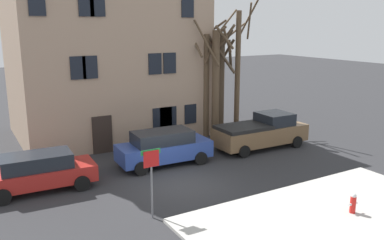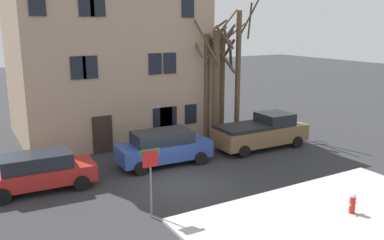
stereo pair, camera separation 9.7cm
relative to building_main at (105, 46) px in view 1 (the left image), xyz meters
name	(u,v)px [view 1 (the left image)]	position (x,y,z in m)	size (l,w,h in m)	color
ground_plane	(183,184)	(-0.17, -10.51, -5.67)	(120.00, 120.00, 0.00)	#2D2D30
sidewalk_slab	(365,235)	(2.93, -17.65, -5.61)	(10.90, 8.78, 0.12)	#B7B5AD
building_main	(105,46)	(0.00, 0.00, 0.00)	(11.64, 8.85, 11.19)	tan
tree_bare_near	(206,78)	(5.04, -4.09, -1.92)	(3.07, 2.97, 7.32)	brown
tree_bare_mid	(216,80)	(5.38, -4.80, -1.98)	(1.81, 2.23, 7.03)	brown
tree_bare_far	(221,78)	(6.34, -3.86, -2.02)	(2.37, 2.37, 7.59)	#4C3D2D
tree_bare_end	(237,66)	(7.22, -4.43, -1.28)	(2.94, 2.50, 8.70)	brown
car_red_wagon	(39,171)	(-5.80, -7.97, -4.80)	(4.69, 2.20, 1.64)	#AD231E
car_blue_wagon	(164,147)	(0.31, -7.67, -4.74)	(4.83, 2.19, 1.78)	#2D4799
pickup_truck_brown	(261,132)	(6.50, -7.87, -4.71)	(5.60, 2.34, 1.97)	brown
fire_hydrant	(353,203)	(3.86, -16.39, -5.15)	(0.42, 0.22, 0.77)	red
street_sign_pole	(151,171)	(-2.70, -12.78, -3.81)	(0.76, 0.07, 2.64)	slate
bicycle_leaning	(2,163)	(-6.93, -4.44, -5.30)	(1.72, 0.41, 1.03)	black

